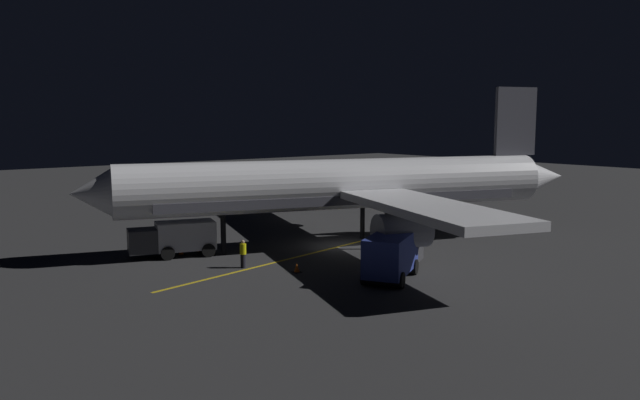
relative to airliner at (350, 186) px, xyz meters
The scene contains 9 objects.
ground_plane 4.44m from the airliner, 71.32° to the left, with size 180.00×180.00×0.20m, color #2F2F30.
apron_guide_stripe 6.32m from the airliner, 97.66° to the left, with size 0.24×24.10×0.01m, color gold.
airliner is the anchor object (origin of this frame).
baggage_truck 12.68m from the airliner, 68.77° to the left, with size 3.66×5.94×2.30m.
catering_truck 9.89m from the airliner, 154.28° to the left, with size 5.06×6.68×2.60m.
ground_crew_worker 10.33m from the airliner, 96.68° to the left, with size 0.40×0.40×1.74m.
traffic_cone_near_left 11.42m from the airliner, 64.06° to the left, with size 0.50×0.50×0.55m.
traffic_cone_near_right 12.63m from the airliner, 67.34° to the left, with size 0.50×0.50×0.55m.
traffic_cone_under_wing 9.69m from the airliner, 117.82° to the left, with size 0.50×0.50×0.55m.
Camera 1 is at (-33.49, 28.60, 9.02)m, focal length 34.87 mm.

